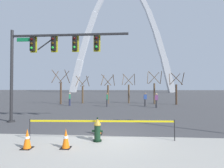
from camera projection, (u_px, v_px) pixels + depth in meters
The scene contains 18 objects.
ground_plane at pixel (107, 136), 7.48m from camera, with size 240.00×240.00×0.00m, color #3D3D3F.
fire_hydrant at pixel (97, 130), 6.80m from camera, with size 0.46×0.48×0.99m.
caution_tape_barrier at pixel (101, 125), 6.90m from camera, with size 6.18×0.32×0.89m.
traffic_cone_by_hydrant at pixel (27, 139), 5.96m from camera, with size 0.36×0.36×0.73m.
traffic_cone_mid_sidewalk at pixel (66, 139), 6.00m from camera, with size 0.36×0.36×0.73m.
traffic_cone_curb_edge at pixel (98, 127), 7.81m from camera, with size 0.36×0.36×0.73m.
traffic_signal_gantry at pixel (47, 54), 10.49m from camera, with size 7.82×0.44×6.00m.
monument_arch at pixel (121, 43), 71.17m from camera, with size 45.65×2.51×50.28m.
tree_far_left at pixel (61, 89), 21.81m from camera, with size 2.08×2.10×4.53m.
tree_left_mid at pixel (83, 91), 22.86m from camera, with size 1.77×1.78×3.82m.
tree_center_left at pixel (108, 91), 22.15m from camera, with size 1.84×1.85×3.98m.
tree_center_right at pixel (129, 90), 23.03m from camera, with size 1.91×1.92×4.13m.
tree_right_mid at pixel (154, 90), 21.85m from camera, with size 2.01×2.02×4.37m.
tree_far_right at pixel (176, 91), 21.09m from camera, with size 1.89×1.90×4.10m.
pedestrian_walking_left at pixel (156, 100), 17.92m from camera, with size 0.37×0.26×1.59m.
pedestrian_standing_center at pixel (70, 99), 19.83m from camera, with size 0.30×0.39×1.59m.
pedestrian_walking_right at pixel (107, 100), 18.85m from camera, with size 0.23×0.36×1.59m.
pedestrian_near_trees at pixel (145, 99), 19.28m from camera, with size 0.36×0.23×1.59m.
Camera 1 is at (0.77, -7.49, 2.26)m, focal length 26.13 mm.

